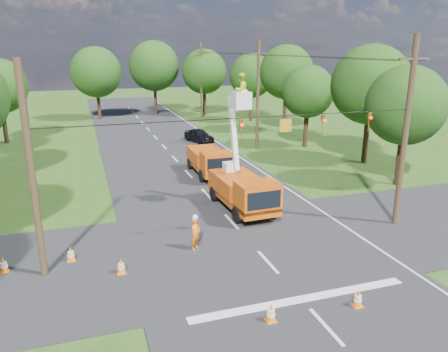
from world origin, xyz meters
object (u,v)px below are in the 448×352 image
object	(u,v)px
pole_right_mid	(258,94)
tree_right_a	(406,106)
distant_car	(199,135)
traffic_cone_2	(259,200)
traffic_cone_4	(121,266)
tree_right_d	(286,72)
pole_right_far	(201,80)
traffic_cone_7	(228,159)
tree_right_c	(308,92)
pole_left	(32,174)
tree_far_c	(204,72)
traffic_cone_3	(248,182)
traffic_cone_1	(358,298)
tree_right_b	(371,85)
second_truck	(210,161)
ground_worker	(195,234)
traffic_cone_6	(4,265)
traffic_cone_0	(271,313)
pole_right_near	(406,132)
tree_right_e	(251,76)
traffic_cone_5	(71,254)
tree_far_a	(96,72)
tree_far_b	(154,66)

from	to	relation	value
pole_right_mid	tree_right_a	xyz separation A→B (m)	(5.00, -14.00, 0.46)
distant_car	traffic_cone_2	distance (m)	19.29
traffic_cone_4	tree_right_d	world-z (taller)	tree_right_d
traffic_cone_4	pole_right_far	world-z (taller)	pole_right_far
traffic_cone_7	tree_right_c	world-z (taller)	tree_right_c
traffic_cone_7	tree_right_a	size ratio (longest dim) A/B	0.09
traffic_cone_2	pole_right_far	bearing A→B (deg)	80.24
pole_left	tree_far_c	bearing A→B (deg)	65.66
pole_right_far	traffic_cone_3	bearing A→B (deg)	-99.64
traffic_cone_1	traffic_cone_3	distance (m)	15.03
tree_right_b	tree_far_c	bearing A→B (deg)	100.39
second_truck	ground_worker	xyz separation A→B (m)	(-4.25, -12.01, -0.32)
traffic_cone_6	traffic_cone_3	bearing A→B (deg)	29.06
distant_car	pole_right_mid	xyz separation A→B (m)	(4.60, -4.31, 4.43)
traffic_cone_0	pole_right_near	world-z (taller)	pole_right_near
tree_right_e	traffic_cone_3	bearing A→B (deg)	-111.99
pole_right_far	tree_right_b	size ratio (longest dim) A/B	1.04
traffic_cone_3	second_truck	bearing A→B (deg)	114.77
traffic_cone_0	tree_right_c	distance (m)	29.58
pole_left	tree_right_b	distance (m)	27.35
traffic_cone_5	tree_far_a	size ratio (longest dim) A/B	0.07
tree_right_e	tree_far_b	world-z (taller)	tree_far_b
second_truck	tree_far_c	world-z (taller)	tree_far_c
traffic_cone_4	tree_right_b	distance (m)	25.70
traffic_cone_6	tree_far_a	size ratio (longest dim) A/B	0.07
ground_worker	pole_right_near	bearing A→B (deg)	-46.54
traffic_cone_3	traffic_cone_6	bearing A→B (deg)	-150.94
traffic_cone_1	pole_right_far	distance (m)	46.97
traffic_cone_3	pole_right_mid	size ratio (longest dim) A/B	0.07
ground_worker	traffic_cone_1	distance (m)	8.00
pole_right_near	traffic_cone_1	bearing A→B (deg)	-137.14
tree_right_e	tree_far_a	xyz separation A→B (m)	(-18.80, 8.00, 0.38)
traffic_cone_6	pole_left	xyz separation A→B (m)	(1.66, -0.75, 4.14)
tree_right_e	distant_car	bearing A→B (deg)	-132.80
traffic_cone_3	tree_far_c	bearing A→B (deg)	79.26
distant_car	traffic_cone_1	size ratio (longest dim) A/B	5.58
traffic_cone_2	pole_right_far	world-z (taller)	pole_right_far
traffic_cone_7	pole_right_mid	bearing A→B (deg)	46.10
traffic_cone_2	pole_left	world-z (taller)	pole_left
traffic_cone_7	pole_right_mid	xyz separation A→B (m)	(4.58, 4.76, 4.75)
traffic_cone_1	traffic_cone_6	distance (m)	14.70
tree_far_b	tree_far_c	xyz separation A→B (m)	(6.50, -3.00, -0.75)
second_truck	pole_right_far	xyz separation A→B (m)	(6.99, 27.64, 3.97)
traffic_cone_1	ground_worker	bearing A→B (deg)	124.44
traffic_cone_7	ground_worker	bearing A→B (deg)	-114.09
traffic_cone_1	tree_far_b	distance (m)	51.66
traffic_cone_2	tree_right_e	size ratio (longest dim) A/B	0.08
ground_worker	traffic_cone_6	bearing A→B (deg)	132.51
traffic_cone_1	tree_far_b	world-z (taller)	tree_far_b
traffic_cone_4	ground_worker	bearing A→B (deg)	19.38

